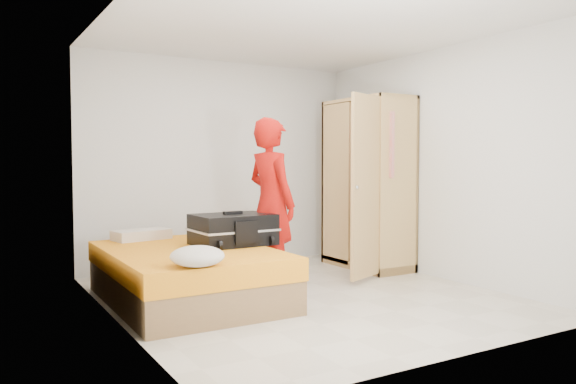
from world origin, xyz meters
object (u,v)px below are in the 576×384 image
bed (188,275)px  wardrobe (367,188)px  person (271,204)px  suitcase (233,230)px  round_cushion (197,256)px

bed → wardrobe: size_ratio=0.96×
person → suitcase: 0.52m
bed → round_cushion: (-0.25, -0.90, 0.33)m
bed → round_cushion: bearing=-105.8°
round_cushion → bed: bearing=74.2°
wardrobe → person: size_ratio=1.18×
person → round_cushion: bearing=119.7°
round_cushion → suitcase: bearing=51.5°
suitcase → round_cushion: size_ratio=1.85×
suitcase → round_cushion: suitcase is taller
person → round_cushion: 1.58m
bed → round_cushion: 0.99m
wardrobe → suitcase: (-2.02, -0.43, -0.35)m
suitcase → wardrobe: bearing=10.2°
wardrobe → person: wardrobe is taller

